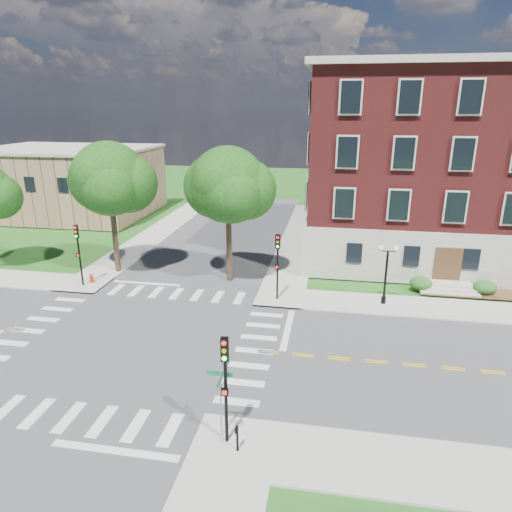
% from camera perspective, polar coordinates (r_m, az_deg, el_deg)
% --- Properties ---
extents(ground, '(160.00, 160.00, 0.00)m').
position_cam_1_polar(ground, '(28.67, -14.77, -10.17)').
color(ground, '#225819').
rests_on(ground, ground).
extents(road_ew, '(90.00, 12.00, 0.01)m').
position_cam_1_polar(road_ew, '(28.66, -14.77, -10.16)').
color(road_ew, '#3D3D3F').
rests_on(road_ew, ground).
extents(road_ns, '(12.00, 90.00, 0.01)m').
position_cam_1_polar(road_ns, '(28.66, -14.77, -10.16)').
color(road_ns, '#3D3D3F').
rests_on(road_ns, ground).
extents(sidewalk_ne, '(34.00, 34.00, 0.12)m').
position_cam_1_polar(sidewalk_ne, '(40.55, 15.16, -1.52)').
color(sidewalk_ne, '#9E9B93').
rests_on(sidewalk_ne, ground).
extents(sidewalk_nw, '(34.00, 34.00, 0.12)m').
position_cam_1_polar(sidewalk_nw, '(48.35, -24.03, 0.70)').
color(sidewalk_nw, '#9E9B93').
rests_on(sidewalk_nw, ground).
extents(crosswalk_east, '(2.20, 10.20, 0.02)m').
position_cam_1_polar(crosswalk_east, '(26.67, -0.22, -11.80)').
color(crosswalk_east, silver).
rests_on(crosswalk_east, ground).
extents(stop_bar_east, '(0.40, 5.50, 0.00)m').
position_cam_1_polar(stop_bar_east, '(29.09, 3.98, -9.12)').
color(stop_bar_east, silver).
rests_on(stop_bar_east, ground).
extents(main_building, '(30.60, 22.40, 16.50)m').
position_cam_1_polar(main_building, '(46.75, 26.10, 10.31)').
color(main_building, '#9C9689').
rests_on(main_building, ground).
extents(secondary_building, '(20.40, 15.40, 8.30)m').
position_cam_1_polar(secondary_building, '(62.99, -22.37, 8.66)').
color(secondary_building, '#8D684E').
rests_on(secondary_building, ground).
extents(tree_c, '(5.90, 5.90, 10.70)m').
position_cam_1_polar(tree_c, '(38.29, -17.87, 9.14)').
color(tree_c, '#322019').
rests_on(tree_c, ground).
extents(tree_d, '(5.81, 5.81, 10.48)m').
position_cam_1_polar(tree_d, '(34.73, -3.54, 8.84)').
color(tree_d, '#322019').
rests_on(tree_d, ground).
extents(traffic_signal_se, '(0.34, 0.38, 4.80)m').
position_cam_1_polar(traffic_signal_se, '(18.65, -3.85, -14.87)').
color(traffic_signal_se, black).
rests_on(traffic_signal_se, ground).
extents(traffic_signal_ne, '(0.37, 0.43, 4.80)m').
position_cam_1_polar(traffic_signal_ne, '(31.96, 2.72, -0.30)').
color(traffic_signal_ne, black).
rests_on(traffic_signal_ne, ground).
extents(traffic_signal_nw, '(0.38, 0.44, 4.80)m').
position_cam_1_polar(traffic_signal_nw, '(36.96, -21.33, 1.02)').
color(traffic_signal_nw, black).
rests_on(traffic_signal_nw, ground).
extents(twin_lamp_west, '(1.36, 0.36, 4.23)m').
position_cam_1_polar(twin_lamp_west, '(32.66, 15.96, -1.84)').
color(twin_lamp_west, black).
rests_on(twin_lamp_west, ground).
extents(street_sign_pole, '(1.10, 1.10, 3.10)m').
position_cam_1_polar(street_sign_pole, '(19.43, -4.44, -16.48)').
color(street_sign_pole, gray).
rests_on(street_sign_pole, ground).
extents(push_button_post, '(0.14, 0.21, 1.20)m').
position_cam_1_polar(push_button_post, '(19.59, -2.37, -21.68)').
color(push_button_post, black).
rests_on(push_button_post, ground).
extents(fire_hydrant, '(0.35, 0.35, 0.75)m').
position_cam_1_polar(fire_hydrant, '(38.09, -19.88, -2.64)').
color(fire_hydrant, '#A9210D').
rests_on(fire_hydrant, ground).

